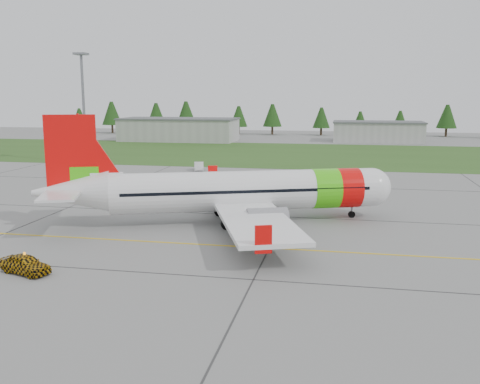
# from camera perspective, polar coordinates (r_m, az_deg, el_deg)

# --- Properties ---
(ground) EXTENTS (320.00, 320.00, 0.00)m
(ground) POSITION_cam_1_polar(r_m,az_deg,el_deg) (40.77, -12.70, -8.21)
(ground) COLOR gray
(ground) RESTS_ON ground
(aircraft) EXTENTS (34.78, 33.06, 10.97)m
(aircraft) POSITION_cam_1_polar(r_m,az_deg,el_deg) (54.05, -0.31, 0.07)
(aircraft) COLOR white
(aircraft) RESTS_ON ground
(follow_me_car) EXTENTS (1.85, 2.01, 4.12)m
(follow_me_car) POSITION_cam_1_polar(r_m,az_deg,el_deg) (41.69, -22.06, -5.36)
(follow_me_car) COLOR #CF950B
(follow_me_car) RESTS_ON ground
(service_van) EXTENTS (1.91, 1.85, 4.50)m
(service_van) POSITION_cam_1_polar(r_m,az_deg,el_deg) (91.42, -4.41, 3.67)
(service_van) COLOR silver
(service_van) RESTS_ON ground
(grass_strip) EXTENTS (320.00, 50.00, 0.03)m
(grass_strip) POSITION_cam_1_polar(r_m,az_deg,el_deg) (119.05, 3.30, 4.14)
(grass_strip) COLOR #30561E
(grass_strip) RESTS_ON ground
(taxi_guideline) EXTENTS (120.00, 0.25, 0.02)m
(taxi_guideline) POSITION_cam_1_polar(r_m,az_deg,el_deg) (47.85, -8.86, -5.28)
(taxi_guideline) COLOR gold
(taxi_guideline) RESTS_ON ground
(hangar_west) EXTENTS (32.00, 14.00, 6.00)m
(hangar_west) POSITION_cam_1_polar(r_m,az_deg,el_deg) (152.68, -6.52, 6.57)
(hangar_west) COLOR #A8A8A3
(hangar_west) RESTS_ON ground
(hangar_east) EXTENTS (24.00, 12.00, 5.20)m
(hangar_east) POSITION_cam_1_polar(r_m,az_deg,el_deg) (153.89, 14.49, 6.19)
(hangar_east) COLOR #A8A8A3
(hangar_east) RESTS_ON ground
(floodlight_mast) EXTENTS (0.50, 0.50, 20.00)m
(floodlight_mast) POSITION_cam_1_polar(r_m,az_deg,el_deg) (104.91, -16.32, 8.39)
(floodlight_mast) COLOR slate
(floodlight_mast) RESTS_ON ground
(treeline) EXTENTS (160.00, 8.00, 10.00)m
(treeline) POSITION_cam_1_polar(r_m,az_deg,el_deg) (174.19, 5.84, 7.70)
(treeline) COLOR #1C3F14
(treeline) RESTS_ON ground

